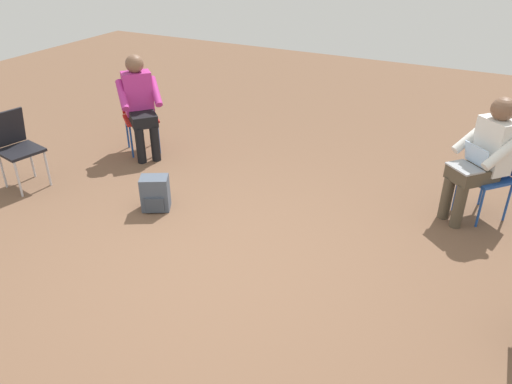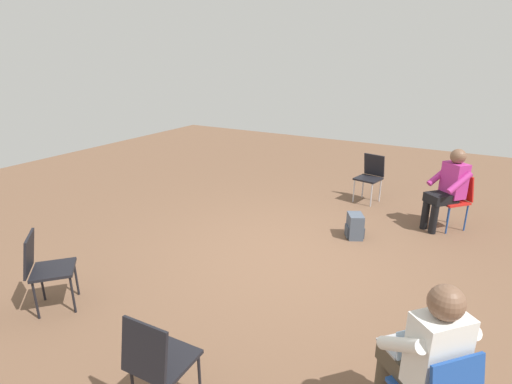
# 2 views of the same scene
# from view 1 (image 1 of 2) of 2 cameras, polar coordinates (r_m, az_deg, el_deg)

# --- Properties ---
(ground_plane) EXTENTS (15.55, 15.55, 0.00)m
(ground_plane) POSITION_cam_1_polar(r_m,az_deg,el_deg) (4.42, -4.77, -8.20)
(ground_plane) COLOR brown
(chair_southwest) EXTENTS (0.58, 0.59, 0.85)m
(chair_southwest) POSITION_cam_1_polar(r_m,az_deg,el_deg) (5.39, 25.52, 2.26)
(chair_southwest) COLOR #1E4799
(chair_southwest) RESTS_ON ground
(chair_southeast) EXTENTS (0.59, 0.58, 0.85)m
(chair_southeast) POSITION_cam_1_polar(r_m,az_deg,el_deg) (6.57, -13.19, 8.86)
(chair_southeast) COLOR red
(chair_southeast) RESTS_ON ground
(chair_east) EXTENTS (0.51, 0.48, 0.85)m
(chair_east) POSITION_cam_1_polar(r_m,az_deg,el_deg) (6.05, -25.75, 4.96)
(chair_east) COLOR black
(chair_east) RESTS_ON ground
(person_with_laptop) EXTENTS (0.63, 0.64, 1.24)m
(person_with_laptop) POSITION_cam_1_polar(r_m,az_deg,el_deg) (5.20, 24.64, 3.93)
(person_with_laptop) COLOR #4C4233
(person_with_laptop) RESTS_ON ground
(person_in_magenta) EXTENTS (0.63, 0.63, 1.24)m
(person_in_magenta) POSITION_cam_1_polar(r_m,az_deg,el_deg) (6.35, -13.13, 10.07)
(person_in_magenta) COLOR black
(person_in_magenta) RESTS_ON ground
(backpack_near_laptop_user) EXTENTS (0.34, 0.31, 0.36)m
(backpack_near_laptop_user) POSITION_cam_1_polar(r_m,az_deg,el_deg) (5.23, -11.42, -0.34)
(backpack_near_laptop_user) COLOR #475160
(backpack_near_laptop_user) RESTS_ON ground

